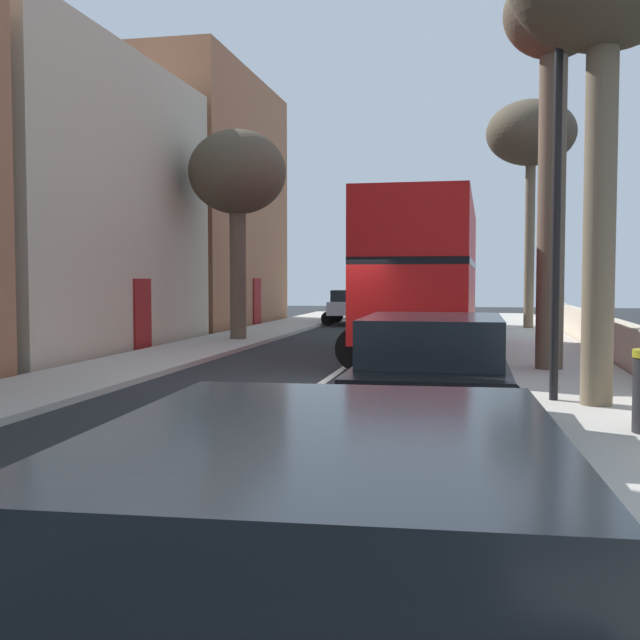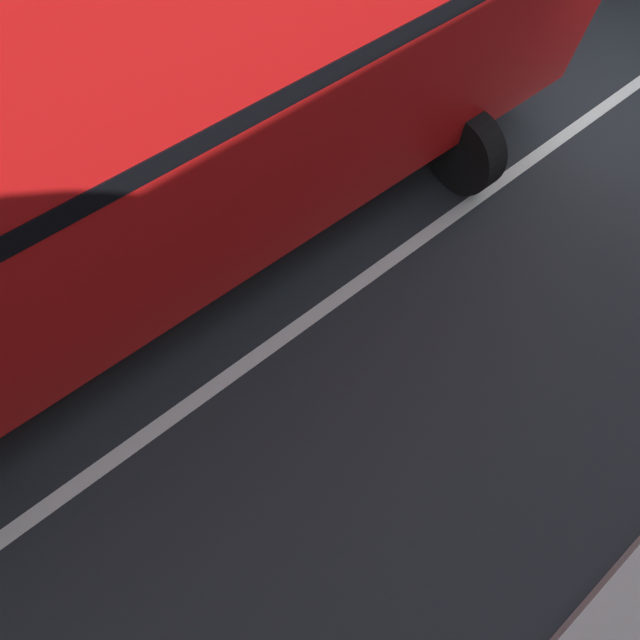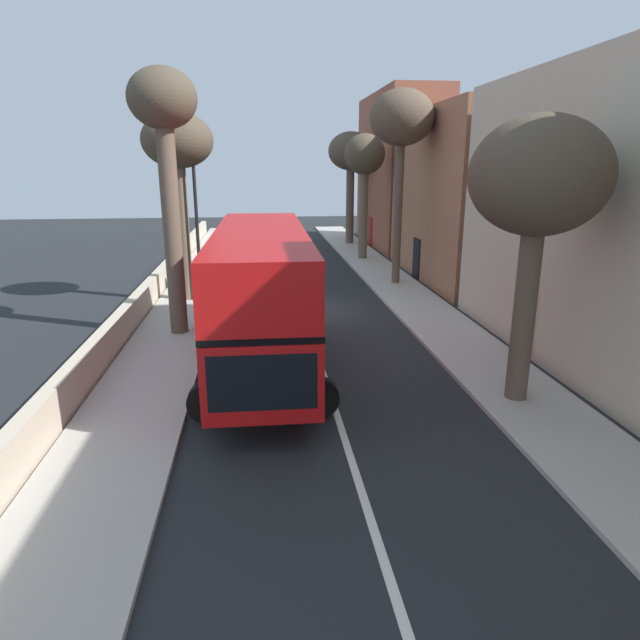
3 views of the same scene
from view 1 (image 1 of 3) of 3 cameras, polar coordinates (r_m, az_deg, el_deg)
The scene contains 12 objects.
ground_plane at distance 15.43m, azimuth -0.03°, elevation -4.79°, with size 84.00×84.00×0.00m, color black.
road_centre_line at distance 15.43m, azimuth -0.03°, elevation -4.77°, with size 0.16×54.00×0.01m, color silver.
sidewalk_left at distance 17.08m, azimuth -16.41°, elevation -3.95°, with size 2.60×60.00×0.12m, color #B2ADA3.
sidewalk_right at distance 15.24m, azimuth 18.41°, elevation -4.82°, with size 2.60×60.00×0.12m, color #B2ADA3.
double_decker_bus at distance 21.13m, azimuth 7.81°, elevation 3.72°, with size 3.65×10.63×4.06m.
parked_car_silver_left_0 at distance 35.16m, azimuth 2.35°, elevation 1.14°, with size 2.52×3.98×1.57m.
parked_car_black_right_1 at distance 3.17m, azimuth 1.01°, elevation -19.42°, with size 2.62×4.11×1.59m.
parked_car_black_right_2 at distance 10.13m, azimuth 8.34°, elevation -3.67°, with size 2.55×4.41×1.64m.
street_tree_right_1 at distance 32.57m, azimuth 15.29°, elevation 12.92°, with size 3.52×3.52×9.03m.
street_tree_left_2 at distance 25.75m, azimuth -6.11°, elevation 10.47°, with size 3.18×3.18×6.81m.
street_tree_right_3 at distance 18.38m, azimuth 16.85°, elevation 18.14°, with size 2.19×2.19×8.66m.
lamppost_right at distance 13.29m, azimuth 17.07°, elevation 10.26°, with size 0.32×0.32×6.31m.
Camera 1 is at (3.03, -14.98, 2.13)m, focal length 43.44 mm.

